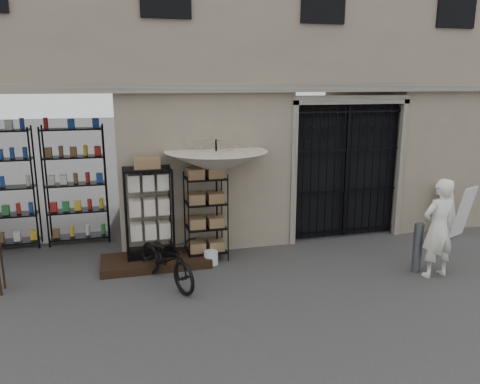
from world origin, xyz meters
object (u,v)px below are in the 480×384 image
object	(u,v)px
display_cabinet	(149,217)
steel_bollard	(418,248)
wire_rack	(206,217)
bicycle	(167,283)
market_umbrella	(216,156)
white_bucket	(211,258)
shopkeeper	(433,276)
easel_sign	(456,210)

from	to	relation	value
display_cabinet	steel_bollard	world-z (taller)	display_cabinet
wire_rack	bicycle	xyz separation A→B (m)	(-0.87, -0.98, -0.83)
wire_rack	market_umbrella	world-z (taller)	market_umbrella
white_bucket	shopkeeper	size ratio (longest dim) A/B	0.15
market_umbrella	wire_rack	bearing A→B (deg)	-165.82
display_cabinet	shopkeeper	world-z (taller)	display_cabinet
market_umbrella	shopkeeper	xyz separation A→B (m)	(3.52, -1.93, -2.00)
display_cabinet	white_bucket	xyz separation A→B (m)	(1.09, -0.38, -0.78)
white_bucket	display_cabinet	bearing A→B (deg)	160.75
wire_rack	bicycle	size ratio (longest dim) A/B	0.99
display_cabinet	easel_sign	world-z (taller)	display_cabinet
white_bucket	market_umbrella	bearing A→B (deg)	61.60
steel_bollard	easel_sign	bearing A→B (deg)	36.99
steel_bollard	wire_rack	bearing A→B (deg)	155.56
white_bucket	steel_bollard	world-z (taller)	steel_bollard
market_umbrella	shopkeeper	bearing A→B (deg)	-28.72
wire_rack	shopkeeper	xyz separation A→B (m)	(3.74, -1.87, -0.83)
easel_sign	display_cabinet	bearing A→B (deg)	155.06
display_cabinet	bicycle	bearing A→B (deg)	-57.98
shopkeeper	display_cabinet	bearing A→B (deg)	-27.01
market_umbrella	easel_sign	xyz separation A→B (m)	(5.36, -0.14, -1.40)
display_cabinet	steel_bollard	xyz separation A→B (m)	(4.62, -1.68, -0.45)
display_cabinet	market_umbrella	distance (m)	1.69
market_umbrella	steel_bollard	distance (m)	4.03
display_cabinet	wire_rack	bearing A→B (deg)	18.05
shopkeeper	steel_bollard	bearing A→B (deg)	-58.30
easel_sign	shopkeeper	bearing A→B (deg)	-159.60
display_cabinet	bicycle	world-z (taller)	display_cabinet
white_bucket	bicycle	world-z (taller)	bicycle
white_bucket	steel_bollard	xyz separation A→B (m)	(3.53, -1.30, 0.32)
white_bucket	easel_sign	bearing A→B (deg)	2.44
white_bucket	shopkeeper	xyz separation A→B (m)	(3.72, -1.55, -0.13)
wire_rack	bicycle	world-z (taller)	wire_rack
white_bucket	bicycle	size ratio (longest dim) A/B	0.15
easel_sign	market_umbrella	bearing A→B (deg)	154.80
white_bucket	bicycle	xyz separation A→B (m)	(-0.89, -0.66, -0.13)
steel_bollard	shopkeeper	distance (m)	0.55
display_cabinet	white_bucket	distance (m)	1.39
wire_rack	steel_bollard	size ratio (longest dim) A/B	1.88
display_cabinet	white_bucket	size ratio (longest dim) A/B	6.87
wire_rack	steel_bollard	bearing A→B (deg)	-28.17
easel_sign	bicycle	bearing A→B (deg)	164.18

